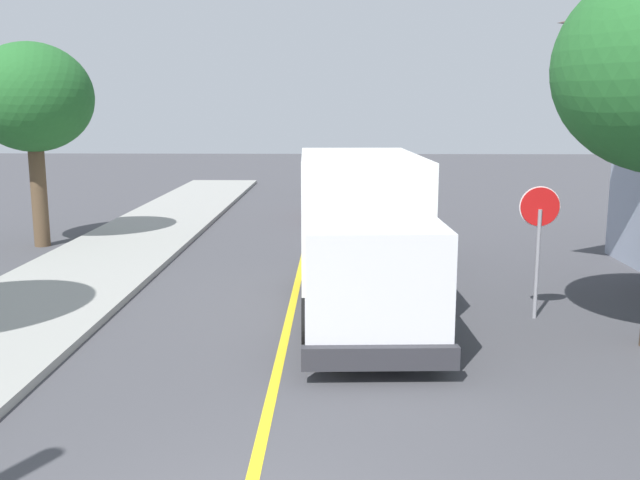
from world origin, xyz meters
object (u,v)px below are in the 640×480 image
at_px(parked_car_far, 357,179).
at_px(parked_car_near, 390,227).
at_px(parked_car_mid, 357,197).
at_px(street_tree_down_block, 32,99).
at_px(box_truck, 361,228).
at_px(stop_sign, 539,227).

bearing_deg(parked_car_far, parked_car_near, -87.76).
xyz_separation_m(parked_car_mid, street_tree_down_block, (-9.75, -5.94, 3.63)).
distance_m(box_truck, parked_car_far, 20.17).
bearing_deg(street_tree_down_block, parked_car_near, -5.64).
xyz_separation_m(stop_sign, street_tree_down_block, (-12.97, 7.23, 2.56)).
height_order(parked_car_near, parked_car_mid, same).
bearing_deg(box_truck, parked_car_near, 80.30).
xyz_separation_m(box_truck, parked_car_far, (0.45, 20.14, -0.97)).
bearing_deg(stop_sign, parked_car_near, 111.71).
xyz_separation_m(parked_car_near, parked_car_far, (-0.56, 14.23, 0.00)).
bearing_deg(box_truck, parked_car_far, 88.71).
bearing_deg(box_truck, street_tree_down_block, 143.80).
bearing_deg(parked_car_mid, parked_car_far, 88.44).
xyz_separation_m(parked_car_mid, stop_sign, (3.22, -13.17, 1.06)).
relative_size(box_truck, parked_car_mid, 1.63).
height_order(parked_car_mid, stop_sign, stop_sign).
xyz_separation_m(box_truck, parked_car_mid, (0.26, 12.89, -0.97)).
relative_size(parked_car_mid, street_tree_down_block, 0.74).
bearing_deg(stop_sign, parked_car_mid, 103.74).
xyz_separation_m(parked_car_far, stop_sign, (3.02, -20.42, 1.06)).
bearing_deg(street_tree_down_block, stop_sign, -29.13).
relative_size(box_truck, street_tree_down_block, 1.20).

